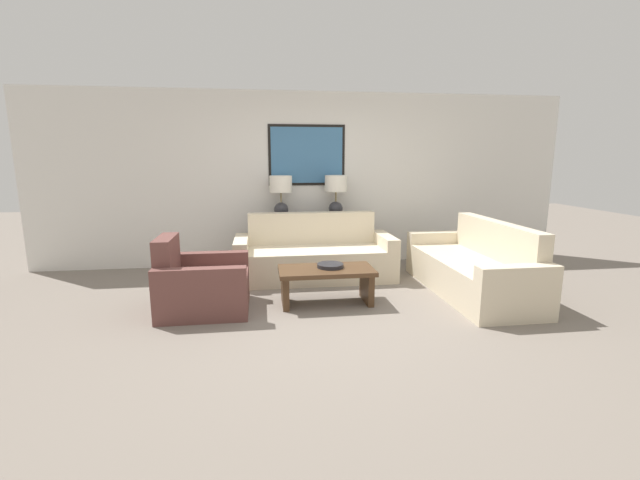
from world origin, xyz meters
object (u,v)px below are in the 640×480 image
(couch_by_back_wall, at_px, (314,257))
(coffee_table, at_px, (326,278))
(table_lamp_left, at_px, (281,192))
(armchair_near_back_wall, at_px, (201,286))
(couch_by_side, at_px, (473,269))
(console_table, at_px, (309,242))
(table_lamp_right, at_px, (336,191))
(decorative_bowl, at_px, (330,266))

(couch_by_back_wall, relative_size, coffee_table, 2.00)
(table_lamp_left, bearing_deg, armchair_near_back_wall, -118.94)
(couch_by_back_wall, relative_size, couch_by_side, 1.00)
(console_table, relative_size, coffee_table, 1.21)
(armchair_near_back_wall, bearing_deg, couch_by_side, 3.32)
(table_lamp_right, distance_m, decorative_bowl, 1.90)
(couch_by_back_wall, bearing_deg, couch_by_side, -26.28)
(couch_by_side, xyz_separation_m, decorative_bowl, (-1.83, -0.12, 0.14))
(table_lamp_left, xyz_separation_m, coffee_table, (0.42, -1.75, -0.86))
(console_table, bearing_deg, armchair_near_back_wall, -128.23)
(couch_by_back_wall, xyz_separation_m, armchair_near_back_wall, (-1.40, -1.12, -0.02))
(decorative_bowl, height_order, armchair_near_back_wall, armchair_near_back_wall)
(decorative_bowl, distance_m, armchair_near_back_wall, 1.47)
(couch_by_back_wall, xyz_separation_m, decorative_bowl, (0.05, -1.05, 0.14))
(console_table, xyz_separation_m, table_lamp_left, (-0.42, 0.00, 0.78))
(console_table, distance_m, armchair_near_back_wall, 2.27)
(console_table, bearing_deg, couch_by_side, -40.14)
(table_lamp_left, height_order, decorative_bowl, table_lamp_left)
(couch_by_side, bearing_deg, console_table, 139.86)
(console_table, bearing_deg, decorative_bowl, -88.23)
(table_lamp_left, bearing_deg, decorative_bowl, -74.63)
(table_lamp_left, xyz_separation_m, couch_by_back_wall, (0.42, -0.66, -0.87))
(coffee_table, xyz_separation_m, armchair_near_back_wall, (-1.41, -0.03, -0.02))
(table_lamp_left, bearing_deg, couch_by_back_wall, -57.61)
(couch_by_back_wall, distance_m, coffee_table, 1.09)
(coffee_table, xyz_separation_m, decorative_bowl, (0.05, 0.04, 0.14))
(table_lamp_right, xyz_separation_m, decorative_bowl, (-0.37, -1.71, -0.72))
(couch_by_back_wall, bearing_deg, table_lamp_left, 122.39)
(couch_by_side, xyz_separation_m, armchair_near_back_wall, (-3.29, -0.19, -0.02))
(coffee_table, height_order, armchair_near_back_wall, armchair_near_back_wall)
(console_table, relative_size, table_lamp_right, 2.06)
(console_table, relative_size, decorative_bowl, 4.32)
(coffee_table, relative_size, armchair_near_back_wall, 1.15)
(table_lamp_right, height_order, coffee_table, table_lamp_right)
(couch_by_side, bearing_deg, armchair_near_back_wall, -176.68)
(console_table, distance_m, couch_by_side, 2.47)
(couch_by_back_wall, bearing_deg, armchair_near_back_wall, -141.36)
(table_lamp_left, bearing_deg, couch_by_side, -34.62)
(coffee_table, bearing_deg, armchair_near_back_wall, -178.76)
(console_table, height_order, coffee_table, console_table)
(decorative_bowl, bearing_deg, console_table, 91.77)
(coffee_table, bearing_deg, console_table, 90.09)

